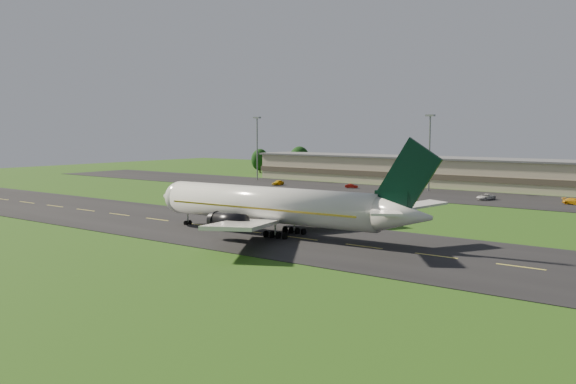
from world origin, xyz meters
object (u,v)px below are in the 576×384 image
Objects in this scene: light_mast_centre at (430,143)px; service_vehicle_a at (278,183)px; service_vehicle_b at (352,186)px; service_vehicle_c at (486,197)px; service_vehicle_d at (574,201)px; light_mast_west at (257,141)px; airliner at (274,206)px; terminal at (458,173)px.

service_vehicle_a is at bearing -165.45° from light_mast_centre.
service_vehicle_b is 40.84m from service_vehicle_c.
light_mast_west is at bearing 93.54° from service_vehicle_d.
service_vehicle_c is at bearing -117.58° from service_vehicle_b.
service_vehicle_a is at bearing 83.81° from service_vehicle_b.
service_vehicle_b is at bearing 95.66° from service_vehicle_d.
airliner reaches higher than service_vehicle_b.
airliner is 75.99m from service_vehicle_d.
terminal reaches higher than service_vehicle_b.
airliner is at bearing -83.99° from terminal.
light_mast_centre is (60.00, 0.00, 0.00)m from light_mast_west.
light_mast_west is 23.80m from service_vehicle_a.
terminal is 51.85m from service_vehicle_a.
light_mast_west is at bearing -169.93° from service_vehicle_c.
terminal is 29.34× the size of service_vehicle_d.
light_mast_centre reaches higher than service_vehicle_d.
service_vehicle_d is at bearing -13.24° from light_mast_centre.
service_vehicle_c is 19.02m from service_vehicle_d.
terminal is 7.13× the size of light_mast_west.
service_vehicle_a is at bearing 124.79° from airliner.
service_vehicle_a is 81.41m from service_vehicle_d.
light_mast_centre is 4.75× the size of service_vehicle_a.
airliner is 96.67m from terminal.
service_vehicle_d is at bearing 25.96° from service_vehicle_c.
service_vehicle_a is 0.87× the size of service_vehicle_d.
service_vehicle_c is (79.94, -11.64, -11.95)m from light_mast_west.
service_vehicle_d is at bearing -34.10° from terminal.
service_vehicle_a is (-42.60, -11.06, -11.91)m from light_mast_centre.
light_mast_west is (-61.40, -16.18, 8.75)m from terminal.
service_vehicle_a reaches higher than service_vehicle_d.
terminal is 31.24m from service_vehicle_b.
light_mast_west is at bearing 128.45° from airliner.
airliner is at bearing -176.06° from service_vehicle_b.
light_mast_centre is 5.77× the size of service_vehicle_b.
terminal is 18.45m from light_mast_centre.
light_mast_centre is at bearing 94.84° from airliner.
airliner is 68.93m from service_vehicle_c.
airliner is at bearing -78.66° from service_vehicle_c.
light_mast_centre is at bearing 13.41° from service_vehicle_a.
light_mast_west is 99.92m from service_vehicle_d.
light_mast_centre reaches higher than airliner.
terminal is (-10.13, 96.13, -0.67)m from airliner.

